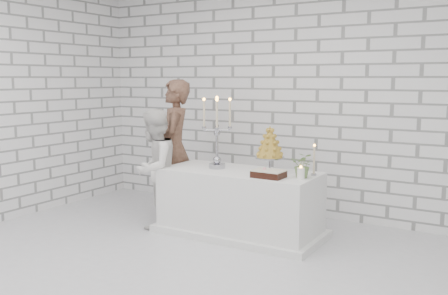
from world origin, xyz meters
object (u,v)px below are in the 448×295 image
cake_table (240,203)px  candelabra (217,132)px  groom (175,149)px  bride (154,169)px  croquembouche (270,148)px

cake_table → candelabra: 0.85m
cake_table → groom: groom is taller
groom → bride: (0.05, -0.48, -0.17)m
bride → croquembouche: bearing=94.9°
cake_table → bride: bride is taller
groom → candelabra: (0.78, -0.23, 0.28)m
groom → croquembouche: bearing=56.2°
groom → bride: 0.52m
groom → candelabra: bearing=43.7°
groom → bride: groom is taller
cake_table → croquembouche: 0.72m
groom → croquembouche: size_ratio=3.42×
groom → candelabra: 0.86m
croquembouche → candelabra: bearing=-167.3°
cake_table → croquembouche: croquembouche is taller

